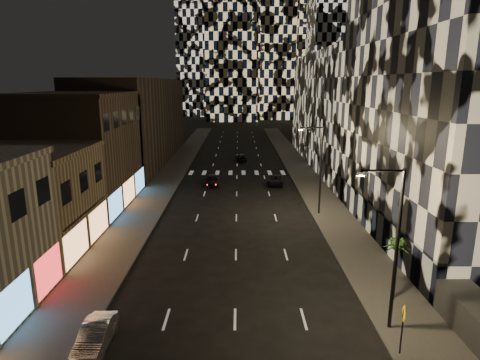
{
  "coord_description": "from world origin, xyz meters",
  "views": [
    {
      "loc": [
        0.2,
        -9.72,
        13.37
      ],
      "look_at": [
        0.33,
        20.59,
        6.0
      ],
      "focal_mm": 30.0,
      "sensor_mm": 36.0,
      "label": 1
    }
  ],
  "objects_px": {
    "ped_sign": "(403,321)",
    "palm_tree": "(397,249)",
    "streetlight_near": "(393,239)",
    "car_dark_rightlane": "(276,180)",
    "streetlight_far": "(319,164)",
    "car_dark_oncoming": "(241,157)",
    "car_dark_midlane": "(213,180)",
    "car_silver_parked": "(95,336)"
  },
  "relations": [
    {
      "from": "streetlight_near",
      "to": "palm_tree",
      "type": "relative_size",
      "value": 2.23
    },
    {
      "from": "car_silver_parked",
      "to": "car_dark_midlane",
      "type": "distance_m",
      "value": 33.88
    },
    {
      "from": "palm_tree",
      "to": "car_dark_midlane",
      "type": "bearing_deg",
      "value": 114.25
    },
    {
      "from": "car_dark_rightlane",
      "to": "palm_tree",
      "type": "bearing_deg",
      "value": -73.21
    },
    {
      "from": "car_dark_oncoming",
      "to": "car_dark_rightlane",
      "type": "relative_size",
      "value": 0.96
    },
    {
      "from": "streetlight_far",
      "to": "car_dark_rightlane",
      "type": "bearing_deg",
      "value": 104.2
    },
    {
      "from": "streetlight_near",
      "to": "car_dark_rightlane",
      "type": "bearing_deg",
      "value": 95.54
    },
    {
      "from": "streetlight_far",
      "to": "car_dark_rightlane",
      "type": "relative_size",
      "value": 2.02
    },
    {
      "from": "streetlight_far",
      "to": "ped_sign",
      "type": "bearing_deg",
      "value": -90.14
    },
    {
      "from": "car_dark_midlane",
      "to": "ped_sign",
      "type": "bearing_deg",
      "value": -74.45
    },
    {
      "from": "streetlight_far",
      "to": "car_dark_midlane",
      "type": "height_order",
      "value": "streetlight_far"
    },
    {
      "from": "palm_tree",
      "to": "streetlight_near",
      "type": "bearing_deg",
      "value": -117.1
    },
    {
      "from": "streetlight_near",
      "to": "car_dark_midlane",
      "type": "xyz_separation_m",
      "value": [
        -11.59,
        32.15,
        -4.63
      ]
    },
    {
      "from": "car_dark_midlane",
      "to": "car_dark_oncoming",
      "type": "bearing_deg",
      "value": 74.21
    },
    {
      "from": "ped_sign",
      "to": "palm_tree",
      "type": "height_order",
      "value": "palm_tree"
    },
    {
      "from": "streetlight_near",
      "to": "car_dark_oncoming",
      "type": "height_order",
      "value": "streetlight_near"
    },
    {
      "from": "ped_sign",
      "to": "palm_tree",
      "type": "relative_size",
      "value": 0.66
    },
    {
      "from": "streetlight_far",
      "to": "ped_sign",
      "type": "xyz_separation_m",
      "value": [
        -0.06,
        -22.26,
        -3.39
      ]
    },
    {
      "from": "car_dark_rightlane",
      "to": "streetlight_far",
      "type": "bearing_deg",
      "value": -68.06
    },
    {
      "from": "streetlight_far",
      "to": "car_dark_oncoming",
      "type": "distance_m",
      "value": 31.05
    },
    {
      "from": "streetlight_far",
      "to": "palm_tree",
      "type": "bearing_deg",
      "value": -84.82
    },
    {
      "from": "ped_sign",
      "to": "car_dark_oncoming",
      "type": "bearing_deg",
      "value": 115.64
    },
    {
      "from": "car_dark_midlane",
      "to": "ped_sign",
      "type": "distance_m",
      "value": 36.31
    },
    {
      "from": "car_dark_oncoming",
      "to": "car_dark_rightlane",
      "type": "distance_m",
      "value": 17.86
    },
    {
      "from": "car_silver_parked",
      "to": "car_dark_oncoming",
      "type": "distance_m",
      "value": 51.85
    },
    {
      "from": "streetlight_near",
      "to": "streetlight_far",
      "type": "xyz_separation_m",
      "value": [
        0.0,
        20.0,
        0.0
      ]
    },
    {
      "from": "car_dark_midlane",
      "to": "car_dark_oncoming",
      "type": "relative_size",
      "value": 0.99
    },
    {
      "from": "car_dark_midlane",
      "to": "palm_tree",
      "type": "height_order",
      "value": "palm_tree"
    },
    {
      "from": "car_dark_rightlane",
      "to": "ped_sign",
      "type": "distance_m",
      "value": 34.86
    },
    {
      "from": "car_silver_parked",
      "to": "streetlight_near",
      "type": "bearing_deg",
      "value": 4.33
    },
    {
      "from": "car_dark_oncoming",
      "to": "ped_sign",
      "type": "bearing_deg",
      "value": 95.09
    },
    {
      "from": "car_dark_midlane",
      "to": "palm_tree",
      "type": "relative_size",
      "value": 1.06
    },
    {
      "from": "car_dark_oncoming",
      "to": "ped_sign",
      "type": "xyz_separation_m",
      "value": [
        7.53,
        -52.0,
        1.34
      ]
    },
    {
      "from": "car_silver_parked",
      "to": "car_dark_rightlane",
      "type": "bearing_deg",
      "value": 68.75
    },
    {
      "from": "car_silver_parked",
      "to": "palm_tree",
      "type": "height_order",
      "value": "palm_tree"
    },
    {
      "from": "car_dark_oncoming",
      "to": "streetlight_near",
      "type": "bearing_deg",
      "value": 95.52
    },
    {
      "from": "car_dark_midlane",
      "to": "streetlight_near",
      "type": "bearing_deg",
      "value": -73.16
    },
    {
      "from": "palm_tree",
      "to": "ped_sign",
      "type": "bearing_deg",
      "value": -106.85
    },
    {
      "from": "palm_tree",
      "to": "car_dark_oncoming",
      "type": "bearing_deg",
      "value": 101.05
    },
    {
      "from": "streetlight_far",
      "to": "car_silver_parked",
      "type": "distance_m",
      "value": 26.95
    },
    {
      "from": "car_dark_oncoming",
      "to": "streetlight_far",
      "type": "bearing_deg",
      "value": 101.16
    },
    {
      "from": "car_silver_parked",
      "to": "car_dark_rightlane",
      "type": "height_order",
      "value": "car_silver_parked"
    }
  ]
}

